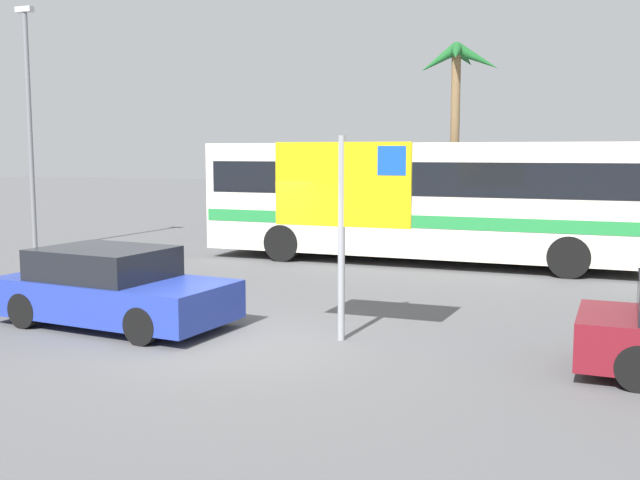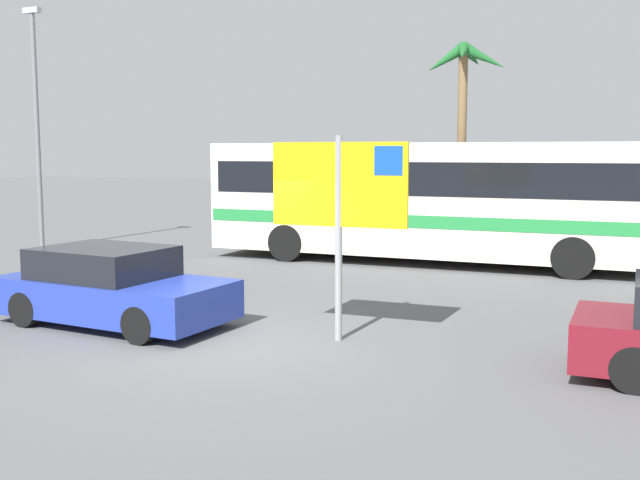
% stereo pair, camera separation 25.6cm
% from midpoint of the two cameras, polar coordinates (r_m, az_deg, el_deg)
% --- Properties ---
extents(ground, '(120.00, 120.00, 0.00)m').
position_cam_midpoint_polar(ground, '(11.91, -8.26, -7.67)').
color(ground, '#565659').
extents(bus_front_coach, '(11.89, 2.62, 3.17)m').
position_cam_midpoint_polar(bus_front_coach, '(19.96, 7.82, 3.35)').
color(bus_front_coach, silver).
rests_on(bus_front_coach, ground).
extents(bus_rear_coach, '(11.89, 2.62, 3.17)m').
position_cam_midpoint_polar(bus_rear_coach, '(23.98, 7.40, 3.92)').
color(bus_rear_coach, white).
rests_on(bus_rear_coach, ground).
extents(ferry_sign, '(2.20, 0.11, 3.20)m').
position_cam_midpoint_polar(ferry_sign, '(11.50, 1.25, 3.63)').
color(ferry_sign, gray).
rests_on(ferry_sign, ground).
extents(car_blue, '(4.18, 2.18, 1.32)m').
position_cam_midpoint_polar(car_blue, '(13.26, -16.08, -3.57)').
color(car_blue, '#23389E').
rests_on(car_blue, ground).
extents(lamp_post_left_side, '(0.56, 0.20, 7.18)m').
position_cam_midpoint_polar(lamp_post_left_side, '(24.22, -21.58, 8.58)').
color(lamp_post_left_side, slate).
rests_on(lamp_post_left_side, ground).
extents(palm_tree_seaside, '(3.05, 3.24, 6.71)m').
position_cam_midpoint_polar(palm_tree_seaside, '(26.82, 9.99, 11.67)').
color(palm_tree_seaside, brown).
rests_on(palm_tree_seaside, ground).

